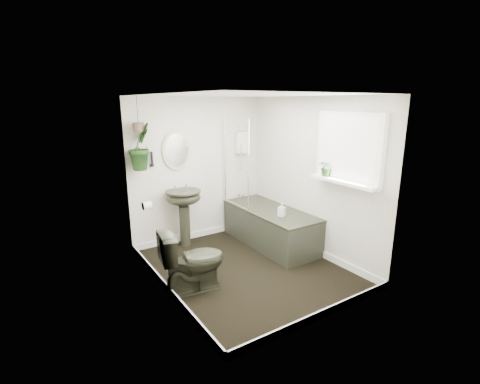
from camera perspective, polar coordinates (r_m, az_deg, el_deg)
floor at (r=4.91m, az=0.97°, el=-12.45°), size 2.30×2.80×0.02m
ceiling at (r=4.37m, az=1.11°, el=15.77°), size 2.30×2.80×0.02m
wall_back at (r=5.70m, az=-6.91°, el=3.65°), size 2.30×0.02×2.30m
wall_front at (r=3.46m, az=14.17°, el=-3.85°), size 2.30×0.02×2.30m
wall_left at (r=3.99m, az=-12.93°, el=-1.34°), size 0.02×2.80×2.30m
wall_right at (r=5.22m, az=11.68°, el=2.45°), size 0.02×2.80×2.30m
skirting at (r=4.88m, az=0.98°, el=-11.82°), size 2.30×2.80×0.10m
bathtub at (r=5.59m, az=4.97°, el=-5.67°), size 0.72×1.72×0.58m
bath_screen at (r=5.54m, az=-0.63°, el=4.81°), size 0.04×0.72×1.40m
shower_box at (r=5.97m, az=0.26°, el=8.14°), size 0.20×0.10×0.35m
oval_mirror at (r=5.46m, az=-10.35°, el=6.77°), size 0.46×0.03×0.62m
wall_sconce at (r=5.32m, az=-14.25°, el=5.27°), size 0.04×0.04×0.22m
toilet_roll_holder at (r=4.72m, az=-15.03°, el=-2.18°), size 0.11×0.11×0.11m
window_recess at (r=4.62m, az=17.47°, el=6.84°), size 0.08×1.00×0.90m
window_sill at (r=4.64m, az=16.52°, el=1.65°), size 0.18×1.00×0.04m
window_blinds at (r=4.59m, az=17.10°, el=6.81°), size 0.01×0.86×0.76m
toilet at (r=4.26m, az=-7.78°, el=-11.04°), size 0.82×0.55×0.77m
pedestal_sink at (r=5.52m, az=-9.09°, el=-4.27°), size 0.59×0.53×0.91m
sill_plant at (r=4.81m, az=14.02°, el=4.08°), size 0.29×0.27×0.26m
hanging_plant at (r=5.13m, az=-16.11°, el=7.19°), size 0.46×0.47×0.66m
soap_bottle at (r=5.16m, az=6.87°, el=-2.86°), size 0.12×0.12×0.21m
hanging_pot at (r=5.10m, az=-16.32°, el=10.21°), size 0.16×0.16×0.12m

